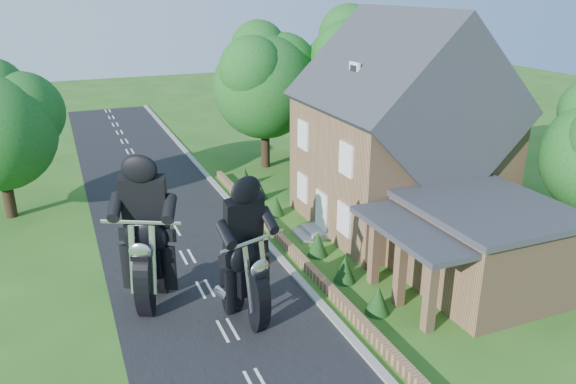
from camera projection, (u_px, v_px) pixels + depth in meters
name	position (u px, v px, depth m)	size (l,w,h in m)	color
ground	(228.00, 330.00, 19.17)	(120.00, 120.00, 0.00)	#295818
road	(228.00, 330.00, 19.16)	(7.00, 80.00, 0.02)	black
kerb	(324.00, 307.00, 20.46)	(0.30, 80.00, 0.12)	gray
garden_wall	(288.00, 246.00, 24.98)	(0.30, 22.00, 0.40)	#9B734F
house	(400.00, 137.00, 26.66)	(9.54, 8.64, 10.24)	#9B734F
annex	(480.00, 245.00, 21.42)	(7.05, 5.94, 3.44)	#9B734F
tree_house_right	(469.00, 100.00, 30.86)	(6.51, 6.00, 8.40)	black
tree_behind_house	(363.00, 66.00, 36.13)	(7.81, 7.20, 10.08)	black
tree_behind_left	(270.00, 77.00, 34.98)	(6.94, 6.40, 9.16)	black
tree_far_road	(4.00, 123.00, 27.26)	(6.08, 5.60, 7.84)	black
shrub_a	(378.00, 299.00, 20.02)	(0.90, 0.90, 1.10)	black
shrub_b	(345.00, 269.00, 22.19)	(0.90, 0.90, 1.10)	black
shrub_c	(318.00, 244.00, 24.36)	(0.90, 0.90, 1.10)	black
shrub_d	(276.00, 205.00, 28.69)	(0.90, 0.90, 1.10)	black
shrub_e	(259.00, 190.00, 30.86)	(0.90, 0.90, 1.10)	black
shrub_f	(245.00, 176.00, 33.02)	(0.90, 0.90, 1.10)	black
motorcycle_lead	(246.00, 301.00, 19.41)	(0.44, 1.74, 1.62)	black
motorcycle_follow	(152.00, 284.00, 20.43)	(0.47, 1.87, 1.74)	black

